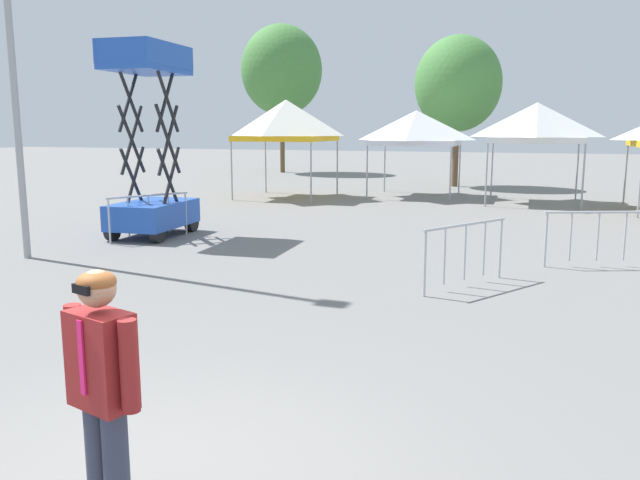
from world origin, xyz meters
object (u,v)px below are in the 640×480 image
at_px(tree_behind_tents_left, 282,70).
at_px(crowd_barrier_near_person, 149,208).
at_px(canopy_tent_far_left, 416,128).
at_px(crowd_barrier_by_lift, 465,242).
at_px(tree_behind_tents_right, 458,84).
at_px(person_foreground, 103,388).
at_px(canopy_tent_behind_left, 537,123).
at_px(crowd_barrier_mid_lot, 599,228).
at_px(scissor_lift, 152,181).
at_px(canopy_tent_behind_right, 286,120).

xyz_separation_m(tree_behind_tents_left, crowd_barrier_near_person, (6.51, -22.87, -5.25)).
distance_m(canopy_tent_far_left, crowd_barrier_by_lift, 14.64).
bearing_deg(tree_behind_tents_left, tree_behind_tents_right, -28.19).
xyz_separation_m(person_foreground, tree_behind_tents_left, (-12.99, 32.56, 4.97)).
height_order(person_foreground, crowd_barrier_by_lift, person_foreground).
bearing_deg(tree_behind_tents_left, crowd_barrier_by_lift, -60.42).
bearing_deg(canopy_tent_behind_left, crowd_barrier_mid_lot, -81.77).
bearing_deg(tree_behind_tents_right, canopy_tent_far_left, -99.14).
distance_m(scissor_lift, tree_behind_tents_right, 17.44).
relative_size(canopy_tent_far_left, crowd_barrier_mid_lot, 1.71).
xyz_separation_m(scissor_lift, crowd_barrier_mid_lot, (10.04, -0.10, -0.59)).
distance_m(canopy_tent_behind_right, canopy_tent_behind_left, 9.02).
bearing_deg(scissor_lift, crowd_barrier_mid_lot, -0.56).
height_order(canopy_tent_behind_right, tree_behind_tents_right, tree_behind_tents_right).
distance_m(canopy_tent_far_left, tree_behind_tents_left, 15.49).
height_order(canopy_tent_behind_right, crowd_barrier_by_lift, canopy_tent_behind_right).
xyz_separation_m(canopy_tent_far_left, tree_behind_tents_right, (0.80, 4.98, 1.95)).
distance_m(scissor_lift, crowd_barrier_by_lift, 8.31).
bearing_deg(canopy_tent_far_left, tree_behind_tents_right, 80.86).
bearing_deg(crowd_barrier_by_lift, crowd_barrier_mid_lot, 48.86).
bearing_deg(crowd_barrier_near_person, crowd_barrier_by_lift, -15.48).
xyz_separation_m(canopy_tent_behind_right, crowd_barrier_near_person, (0.64, -9.79, -2.16)).
bearing_deg(crowd_barrier_by_lift, canopy_tent_behind_left, 87.34).
relative_size(canopy_tent_behind_left, crowd_barrier_mid_lot, 1.78).
relative_size(tree_behind_tents_left, crowd_barrier_by_lift, 4.69).
distance_m(canopy_tent_far_left, person_foreground, 21.80).
height_order(person_foreground, crowd_barrier_mid_lot, person_foreground).
relative_size(tree_behind_tents_right, crowd_barrier_near_person, 3.54).
relative_size(canopy_tent_behind_right, crowd_barrier_near_person, 1.94).
distance_m(scissor_lift, tree_behind_tents_left, 23.76).
xyz_separation_m(canopy_tent_far_left, tree_behind_tents_left, (-10.40, 10.98, 3.37)).
bearing_deg(canopy_tent_behind_left, crowd_barrier_by_lift, -92.66).
bearing_deg(canopy_tent_far_left, crowd_barrier_mid_lot, -62.72).
xyz_separation_m(canopy_tent_far_left, canopy_tent_behind_left, (4.41, -0.85, 0.18)).
xyz_separation_m(person_foreground, crowd_barrier_by_lift, (1.20, 7.56, -0.28)).
distance_m(tree_behind_tents_right, crowd_barrier_by_lift, 19.61).
distance_m(tree_behind_tents_left, crowd_barrier_by_lift, 29.22).
height_order(canopy_tent_far_left, canopy_tent_behind_left, canopy_tent_behind_left).
bearing_deg(crowd_barrier_by_lift, tree_behind_tents_left, 119.58).
relative_size(canopy_tent_behind_right, crowd_barrier_by_lift, 2.00).
distance_m(canopy_tent_far_left, canopy_tent_behind_left, 4.49).
xyz_separation_m(tree_behind_tents_right, crowd_barrier_by_lift, (2.99, -18.99, -3.83)).
bearing_deg(crowd_barrier_by_lift, crowd_barrier_near_person, 164.52).
xyz_separation_m(canopy_tent_behind_left, crowd_barrier_by_lift, (-0.61, -13.16, -2.06)).
distance_m(canopy_tent_behind_right, tree_behind_tents_left, 14.67).
distance_m(canopy_tent_behind_right, crowd_barrier_by_lift, 14.69).
bearing_deg(canopy_tent_behind_right, person_foreground, -69.92).
distance_m(crowd_barrier_by_lift, crowd_barrier_mid_lot, 3.28).
xyz_separation_m(tree_behind_tents_right, crowd_barrier_mid_lot, (5.15, -16.52, -3.83)).
distance_m(person_foreground, crowd_barrier_near_person, 11.66).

